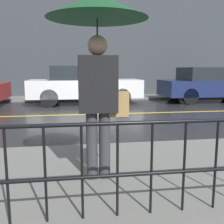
{
  "coord_description": "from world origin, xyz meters",
  "views": [
    {
      "loc": [
        -0.86,
        -8.27,
        1.44
      ],
      "look_at": [
        -0.08,
        -3.14,
        0.58
      ],
      "focal_mm": 42.0,
      "sensor_mm": 36.0,
      "label": 1
    }
  ],
  "objects": [
    {
      "name": "ground_plane",
      "position": [
        0.0,
        0.0,
        0.0
      ],
      "size": [
        80.0,
        80.0,
        0.0
      ],
      "primitive_type": "plane",
      "color": "#262628"
    },
    {
      "name": "sidewalk_near",
      "position": [
        0.0,
        -5.02,
        0.05
      ],
      "size": [
        28.0,
        2.62,
        0.1
      ],
      "color": "slate",
      "rests_on": "ground_plane"
    },
    {
      "name": "sidewalk_far",
      "position": [
        0.0,
        4.53,
        0.05
      ],
      "size": [
        28.0,
        1.64,
        0.1
      ],
      "color": "slate",
      "rests_on": "ground_plane"
    },
    {
      "name": "lane_marking",
      "position": [
        0.0,
        0.0,
        0.0
      ],
      "size": [
        25.2,
        0.12,
        0.01
      ],
      "color": "gold",
      "rests_on": "ground_plane"
    },
    {
      "name": "building_storefront",
      "position": [
        0.0,
        5.5,
        2.75
      ],
      "size": [
        28.0,
        0.3,
        5.51
      ],
      "color": "#383D42",
      "rests_on": "ground_plane"
    },
    {
      "name": "railing_foreground",
      "position": [
        -0.0,
        -6.08,
        0.66
      ],
      "size": [
        12.0,
        0.04,
        0.89
      ],
      "color": "black",
      "rests_on": "sidewalk_near"
    },
    {
      "name": "pedestrian",
      "position": [
        -0.56,
        -5.2,
        1.85
      ],
      "size": [
        1.16,
        1.16,
        2.16
      ],
      "rotation": [
        0.0,
        0.0,
        3.14
      ],
      "color": "#333338",
      "rests_on": "sidewalk_near"
    },
    {
      "name": "car_white",
      "position": [
        -0.37,
        2.62,
        0.8
      ],
      "size": [
        4.55,
        1.7,
        1.56
      ],
      "color": "silver",
      "rests_on": "ground_plane"
    },
    {
      "name": "car_navy",
      "position": [
        5.23,
        2.62,
        0.77
      ],
      "size": [
        4.45,
        1.89,
        1.51
      ],
      "color": "#19234C",
      "rests_on": "ground_plane"
    }
  ]
}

